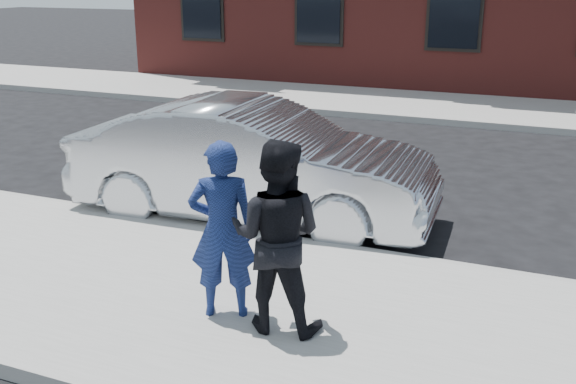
% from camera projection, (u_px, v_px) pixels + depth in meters
% --- Properties ---
extents(ground, '(100.00, 100.00, 0.00)m').
position_uv_depth(ground, '(218.00, 299.00, 7.04)').
color(ground, black).
rests_on(ground, ground).
extents(near_sidewalk, '(50.00, 3.50, 0.15)m').
position_uv_depth(near_sidewalk, '(206.00, 303.00, 6.79)').
color(near_sidewalk, gray).
rests_on(near_sidewalk, ground).
extents(near_curb, '(50.00, 0.10, 0.15)m').
position_uv_depth(near_curb, '(278.00, 241.00, 8.37)').
color(near_curb, '#999691').
rests_on(near_curb, ground).
extents(far_sidewalk, '(50.00, 3.50, 0.15)m').
position_uv_depth(far_sidewalk, '(432.00, 106.00, 16.88)').
color(far_sidewalk, gray).
rests_on(far_sidewalk, ground).
extents(far_curb, '(50.00, 0.10, 0.15)m').
position_uv_depth(far_curb, '(417.00, 120.00, 15.30)').
color(far_curb, '#999691').
rests_on(far_curb, ground).
extents(silver_sedan, '(5.04, 2.05, 1.62)m').
position_uv_depth(silver_sedan, '(253.00, 163.00, 9.07)').
color(silver_sedan, '#B7BABF').
rests_on(silver_sedan, ground).
extents(man_hoodie, '(0.73, 0.62, 1.70)m').
position_uv_depth(man_hoodie, '(223.00, 230.00, 6.18)').
color(man_hoodie, navy).
rests_on(man_hoodie, near_sidewalk).
extents(man_peacoat, '(0.94, 0.77, 1.77)m').
position_uv_depth(man_peacoat, '(277.00, 237.00, 5.93)').
color(man_peacoat, black).
rests_on(man_peacoat, near_sidewalk).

